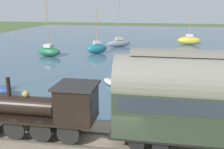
# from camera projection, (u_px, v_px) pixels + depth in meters

# --- Properties ---
(harbor_water) EXTENTS (80.00, 80.00, 0.01)m
(harbor_water) POSITION_uv_depth(u_px,v_px,m) (150.00, 41.00, 54.14)
(harbor_water) COLOR #426075
(harbor_water) RESTS_ON ground
(rail_embankment) EXTENTS (4.78, 56.00, 0.57)m
(rail_embankment) POSITION_uv_depth(u_px,v_px,m) (118.00, 147.00, 13.47)
(rail_embankment) COLOR gray
(rail_embankment) RESTS_ON ground
(steam_locomotive) EXTENTS (2.12, 5.84, 3.10)m
(steam_locomotive) POSITION_uv_depth(u_px,v_px,m) (55.00, 107.00, 13.51)
(steam_locomotive) COLOR black
(steam_locomotive) RESTS_ON rail_embankment
(passenger_coach) EXTENTS (2.45, 8.80, 4.78)m
(passenger_coach) POSITION_uv_depth(u_px,v_px,m) (206.00, 98.00, 12.02)
(passenger_coach) COLOR black
(passenger_coach) RESTS_ON rail_embankment
(sailboat_green) EXTENTS (2.45, 3.97, 7.96)m
(sailboat_green) POSITION_uv_depth(u_px,v_px,m) (49.00, 51.00, 38.41)
(sailboat_green) COLOR #236B42
(sailboat_green) RESTS_ON harbor_water
(sailboat_yellow) EXTENTS (1.73, 4.33, 6.09)m
(sailboat_yellow) POSITION_uv_depth(u_px,v_px,m) (189.00, 40.00, 49.72)
(sailboat_yellow) COLOR gold
(sailboat_yellow) RESTS_ON harbor_water
(sailboat_teal) EXTENTS (2.96, 3.49, 6.67)m
(sailboat_teal) POSITION_uv_depth(u_px,v_px,m) (97.00, 48.00, 40.44)
(sailboat_teal) COLOR #1E707A
(sailboat_teal) RESTS_ON harbor_water
(sailboat_gray) EXTENTS (3.30, 4.32, 9.52)m
(sailboat_gray) POSITION_uv_depth(u_px,v_px,m) (119.00, 43.00, 46.97)
(sailboat_gray) COLOR gray
(sailboat_gray) RESTS_ON harbor_water
(rowboat_mid_harbor) EXTENTS (2.41, 2.03, 0.45)m
(rowboat_mid_harbor) POSITION_uv_depth(u_px,v_px,m) (110.00, 82.00, 24.90)
(rowboat_mid_harbor) COLOR beige
(rowboat_mid_harbor) RESTS_ON harbor_water
(rowboat_far_out) EXTENTS (2.39, 2.04, 0.56)m
(rowboat_far_out) POSITION_uv_depth(u_px,v_px,m) (166.00, 117.00, 16.93)
(rowboat_far_out) COLOR beige
(rowboat_far_out) RESTS_ON harbor_water
(rowboat_off_pier) EXTENTS (2.71, 2.46, 0.34)m
(rowboat_off_pier) POSITION_uv_depth(u_px,v_px,m) (67.00, 86.00, 23.66)
(rowboat_off_pier) COLOR #B7B2A3
(rowboat_off_pier) RESTS_ON harbor_water
(rowboat_near_shore) EXTENTS (2.01, 1.64, 0.48)m
(rowboat_near_shore) POSITION_uv_depth(u_px,v_px,m) (154.00, 100.00, 20.11)
(rowboat_near_shore) COLOR silver
(rowboat_near_shore) RESTS_ON harbor_water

